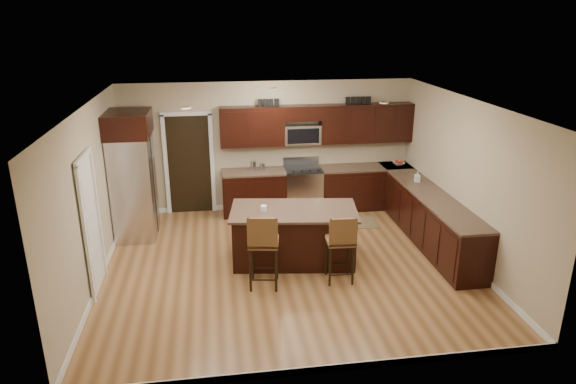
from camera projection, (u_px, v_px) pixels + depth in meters
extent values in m
plane|color=#97673B|center=(288.00, 265.00, 8.58)|extent=(6.00, 6.00, 0.00)
plane|color=silver|center=(288.00, 104.00, 7.68)|extent=(6.00, 6.00, 0.00)
plane|color=tan|center=(269.00, 147.00, 10.70)|extent=(6.00, 0.00, 6.00)
plane|color=tan|center=(91.00, 198.00, 7.72)|extent=(0.00, 5.50, 5.50)
plane|color=tan|center=(466.00, 180.00, 8.54)|extent=(0.00, 5.50, 5.50)
cube|color=black|center=(254.00, 193.00, 10.67)|extent=(1.30, 0.60, 0.88)
cube|color=black|center=(365.00, 188.00, 11.00)|extent=(1.94, 0.60, 0.88)
cube|color=black|center=(432.00, 221.00, 9.25)|extent=(0.60, 3.35, 0.88)
cube|color=brown|center=(254.00, 172.00, 10.52)|extent=(1.30, 0.63, 0.04)
cube|color=brown|center=(366.00, 167.00, 10.84)|extent=(1.94, 0.63, 0.04)
cube|color=brown|center=(434.00, 197.00, 9.09)|extent=(0.63, 3.35, 0.04)
cube|color=black|center=(252.00, 127.00, 10.34)|extent=(1.30, 0.33, 0.80)
cube|color=black|center=(366.00, 123.00, 10.67)|extent=(1.94, 0.33, 0.80)
cube|color=black|center=(302.00, 113.00, 10.40)|extent=(0.76, 0.33, 0.30)
cube|color=silver|center=(303.00, 190.00, 10.81)|extent=(0.76, 0.64, 0.90)
cube|color=black|center=(303.00, 169.00, 10.66)|extent=(0.76, 0.60, 0.03)
cube|color=black|center=(305.00, 195.00, 10.53)|extent=(0.65, 0.01, 0.45)
cube|color=silver|center=(301.00, 161.00, 10.87)|extent=(0.76, 0.05, 0.18)
cube|color=silver|center=(302.00, 134.00, 10.57)|extent=(0.76, 0.31, 0.40)
cube|color=black|center=(189.00, 165.00, 10.56)|extent=(0.85, 0.03, 2.06)
cube|color=white|center=(91.00, 226.00, 7.55)|extent=(0.03, 0.80, 2.04)
cube|color=black|center=(294.00, 236.00, 8.62)|extent=(2.10, 1.25, 0.88)
cube|color=brown|center=(294.00, 211.00, 8.47)|extent=(2.21, 1.36, 0.04)
cube|color=black|center=(294.00, 257.00, 8.75)|extent=(2.01, 1.16, 0.09)
cube|color=brown|center=(264.00, 242.00, 7.72)|extent=(0.51, 0.51, 0.06)
cube|color=brown|center=(262.00, 233.00, 7.45)|extent=(0.45, 0.11, 0.48)
cylinder|color=black|center=(252.00, 272.00, 7.64)|extent=(0.04, 0.04, 0.69)
cylinder|color=black|center=(278.00, 270.00, 7.69)|extent=(0.04, 0.04, 0.69)
cylinder|color=black|center=(250.00, 260.00, 7.99)|extent=(0.04, 0.04, 0.69)
cylinder|color=black|center=(275.00, 258.00, 8.05)|extent=(0.04, 0.04, 0.69)
cube|color=brown|center=(340.00, 241.00, 7.90)|extent=(0.44, 0.44, 0.06)
cube|color=brown|center=(343.00, 233.00, 7.65)|extent=(0.42, 0.06, 0.45)
cylinder|color=black|center=(331.00, 267.00, 7.82)|extent=(0.04, 0.04, 0.64)
cylinder|color=black|center=(353.00, 266.00, 7.87)|extent=(0.04, 0.04, 0.64)
cylinder|color=black|center=(326.00, 257.00, 8.15)|extent=(0.04, 0.04, 0.64)
cylinder|color=black|center=(348.00, 255.00, 8.20)|extent=(0.04, 0.04, 0.64)
cube|color=silver|center=(134.00, 187.00, 9.44)|extent=(0.72, 0.96, 1.92)
cube|color=black|center=(154.00, 186.00, 9.49)|extent=(0.01, 0.02, 1.82)
cylinder|color=silver|center=(155.00, 182.00, 9.39)|extent=(0.02, 0.02, 0.85)
cylinder|color=silver|center=(156.00, 180.00, 9.54)|extent=(0.02, 0.02, 0.85)
cube|color=black|center=(128.00, 124.00, 9.05)|extent=(0.78, 1.02, 0.43)
cube|color=brown|center=(353.00, 222.00, 10.32)|extent=(1.05, 0.75, 0.01)
imported|color=silver|center=(399.00, 164.00, 10.93)|extent=(0.27, 0.27, 0.06)
imported|color=#B2B2B2|center=(417.00, 177.00, 9.81)|extent=(0.11, 0.11, 0.21)
cylinder|color=silver|center=(253.00, 166.00, 10.48)|extent=(0.12, 0.12, 0.21)
cylinder|color=silver|center=(262.00, 167.00, 10.51)|extent=(0.11, 0.11, 0.16)
cylinder|color=white|center=(264.00, 208.00, 8.38)|extent=(0.10, 0.10, 0.10)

